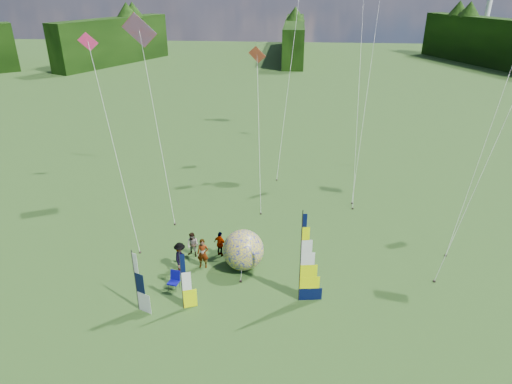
# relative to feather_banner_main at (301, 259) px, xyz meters

# --- Properties ---
(ground) EXTENTS (220.00, 220.00, 0.00)m
(ground) POSITION_rel_feather_banner_main_xyz_m (-1.42, -2.35, -2.60)
(ground) COLOR #315C20
(ground) RESTS_ON ground
(treeline_ring) EXTENTS (210.00, 210.00, 8.00)m
(treeline_ring) POSITION_rel_feather_banner_main_xyz_m (-1.42, -2.35, 1.40)
(treeline_ring) COLOR #1C3E0C
(treeline_ring) RESTS_ON ground
(feather_banner_main) EXTENTS (1.40, 0.30, 5.20)m
(feather_banner_main) POSITION_rel_feather_banner_main_xyz_m (0.00, 0.00, 0.00)
(feather_banner_main) COLOR #050D32
(feather_banner_main) RESTS_ON ground
(side_banner_left) EXTENTS (0.90, 0.41, 3.29)m
(side_banner_left) POSITION_rel_feather_banner_main_xyz_m (-5.94, -1.18, -0.96)
(side_banner_left) COLOR #EAFF00
(side_banner_left) RESTS_ON ground
(side_banner_far) EXTENTS (0.98, 0.50, 3.47)m
(side_banner_far) POSITION_rel_feather_banner_main_xyz_m (-8.22, -1.46, -0.87)
(side_banner_far) COLOR white
(side_banner_far) RESTS_ON ground
(bol_inflatable) EXTENTS (2.70, 2.70, 2.41)m
(bol_inflatable) POSITION_rel_feather_banner_main_xyz_m (-3.26, 2.78, -1.40)
(bol_inflatable) COLOR #081094
(bol_inflatable) RESTS_ON ground
(spectator_a) EXTENTS (0.68, 0.45, 1.86)m
(spectator_a) POSITION_rel_feather_banner_main_xyz_m (-5.63, 2.62, -1.67)
(spectator_a) COLOR #66594C
(spectator_a) RESTS_ON ground
(spectator_b) EXTENTS (0.86, 0.63, 1.60)m
(spectator_b) POSITION_rel_feather_banner_main_xyz_m (-6.48, 3.72, -1.80)
(spectator_b) COLOR #66594C
(spectator_b) RESTS_ON ground
(spectator_c) EXTENTS (0.44, 1.17, 1.81)m
(spectator_c) POSITION_rel_feather_banner_main_xyz_m (-6.88, 2.20, -1.70)
(spectator_c) COLOR #66594C
(spectator_c) RESTS_ON ground
(spectator_d) EXTENTS (1.03, 0.84, 1.65)m
(spectator_d) POSITION_rel_feather_banner_main_xyz_m (-4.81, 3.92, -1.78)
(spectator_d) COLOR #66594C
(spectator_d) RESTS_ON ground
(camp_chair) EXTENTS (0.72, 0.72, 1.06)m
(camp_chair) POSITION_rel_feather_banner_main_xyz_m (-6.83, 0.35, -2.07)
(camp_chair) COLOR #060561
(camp_chair) RESTS_ON ground
(kite_whale) EXTENTS (5.28, 15.78, 20.32)m
(kite_whale) POSITION_rel_feather_banner_main_xyz_m (4.33, 17.27, 7.56)
(kite_whale) COLOR black
(kite_whale) RESTS_ON ground
(kite_rainbow_delta) EXTENTS (7.62, 10.89, 14.23)m
(kite_rainbow_delta) POSITION_rel_feather_banner_main_xyz_m (-10.28, 10.78, 4.51)
(kite_rainbow_delta) COLOR #FB2D00
(kite_rainbow_delta) RESTS_ON ground
(kite_parafoil) EXTENTS (10.98, 10.95, 15.36)m
(kite_parafoil) POSITION_rel_feather_banner_main_xyz_m (10.18, 4.83, 5.08)
(kite_parafoil) COLOR red
(kite_parafoil) RESTS_ON ground
(small_kite_red) EXTENTS (3.87, 11.35, 11.09)m
(small_kite_red) POSITION_rel_feather_banner_main_xyz_m (-3.29, 13.99, 2.94)
(small_kite_red) COLOR #BC442B
(small_kite_red) RESTS_ON ground
(small_kite_orange) EXTENTS (8.59, 11.83, 17.17)m
(small_kite_orange) POSITION_rel_feather_banner_main_xyz_m (4.93, 16.09, 5.98)
(small_kite_orange) COLOR orange
(small_kite_orange) RESTS_ON ground
(small_kite_yellow) EXTENTS (7.78, 10.31, 15.13)m
(small_kite_yellow) POSITION_rel_feather_banner_main_xyz_m (11.59, 8.93, 4.97)
(small_kite_yellow) COLOR yellow
(small_kite_yellow) RESTS_ON ground
(small_kite_pink) EXTENTS (8.51, 9.36, 12.90)m
(small_kite_pink) POSITION_rel_feather_banner_main_xyz_m (-11.80, 6.54, 3.85)
(small_kite_pink) COLOR #FF2B72
(small_kite_pink) RESTS_ON ground
(small_kite_green) EXTENTS (6.55, 13.15, 18.09)m
(small_kite_green) POSITION_rel_feather_banner_main_xyz_m (-1.11, 20.98, 6.44)
(small_kite_green) COLOR green
(small_kite_green) RESTS_ON ground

